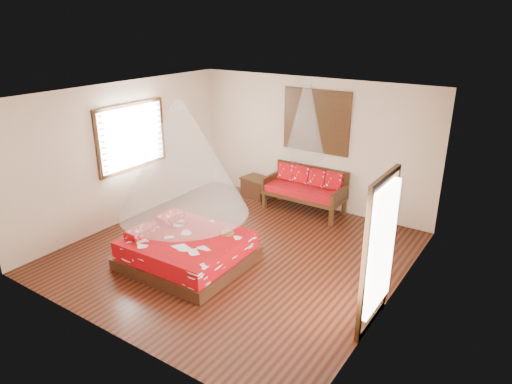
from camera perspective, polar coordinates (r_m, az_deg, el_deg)
room at (r=7.68m, az=-2.59°, el=1.70°), size 5.54×5.54×2.84m
bed at (r=7.87m, az=-8.68°, el=-7.18°), size 1.97×1.79×0.63m
daybed at (r=9.83m, az=6.26°, el=0.53°), size 1.72×0.76×0.94m
storage_chest at (r=10.61m, az=0.13°, el=0.60°), size 0.75×0.60×0.47m
shutter_panel at (r=9.74m, az=7.52°, el=8.75°), size 1.52×0.06×1.32m
window_left at (r=9.53m, az=-15.24°, el=6.68°), size 0.10×1.74×1.34m
glazed_door at (r=6.17m, az=14.91°, el=-7.46°), size 0.08×1.02×2.16m
wine_tray at (r=7.77m, az=-3.58°, el=-4.89°), size 0.23×0.23×0.19m
mosquito_net_main at (r=7.25m, az=-9.27°, el=4.00°), size 2.10×2.10×1.80m
mosquito_net_daybed at (r=9.31m, az=6.24°, el=8.87°), size 0.81×0.81×1.50m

